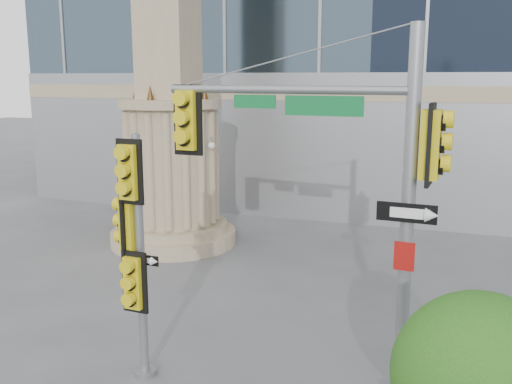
% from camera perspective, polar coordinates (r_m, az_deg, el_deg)
% --- Properties ---
extents(monument, '(4.40, 4.40, 16.60)m').
position_cam_1_polar(monument, '(19.81, -8.66, 10.40)').
color(monument, '#9D846A').
rests_on(monument, ground).
extents(main_signal_pole, '(5.19, 0.81, 6.71)m').
position_cam_1_polar(main_signal_pole, '(10.41, 8.52, 2.12)').
color(main_signal_pole, slate).
rests_on(main_signal_pole, ground).
extents(secondary_signal_pole, '(0.82, 0.64, 4.80)m').
position_cam_1_polar(secondary_signal_pole, '(11.00, -12.10, -4.65)').
color(secondary_signal_pole, slate).
rests_on(secondary_signal_pole, ground).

